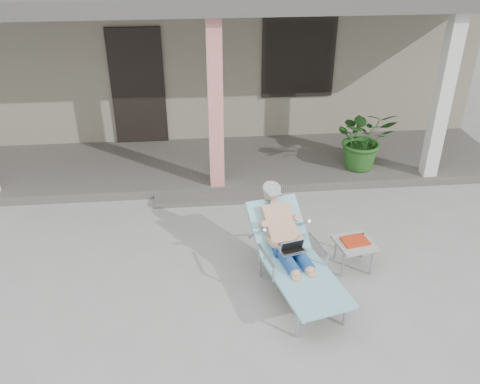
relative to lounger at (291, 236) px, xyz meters
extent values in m
plane|color=#9E9E99|center=(-0.74, 0.23, -0.71)|extent=(60.00, 60.00, 0.00)
cube|color=gray|center=(-0.74, 6.73, 0.79)|extent=(10.00, 5.00, 3.00)
cube|color=black|center=(-2.04, 4.20, 0.49)|extent=(0.95, 0.06, 2.10)
cube|color=black|center=(0.86, 4.20, 0.94)|extent=(1.20, 0.06, 1.30)
cube|color=black|center=(0.86, 4.20, 0.94)|extent=(1.32, 0.05, 1.42)
cube|color=#605B56|center=(-0.74, 3.23, -0.63)|extent=(10.00, 2.00, 0.15)
cube|color=red|center=(-0.74, 2.38, 0.75)|extent=(0.22, 0.22, 2.61)
cube|color=silver|center=(2.76, 2.38, 0.75)|extent=(0.22, 0.22, 2.61)
cube|color=#605B56|center=(-0.74, 2.08, -0.67)|extent=(2.00, 0.30, 0.07)
cylinder|color=#B7B7BC|center=(-0.07, -0.89, -0.54)|extent=(0.04, 0.04, 0.34)
cylinder|color=#B7B7BC|center=(0.48, -0.75, -0.54)|extent=(0.04, 0.04, 0.34)
cylinder|color=#B7B7BC|center=(-0.33, 0.17, -0.54)|extent=(0.04, 0.04, 0.34)
cylinder|color=#B7B7BC|center=(0.22, 0.31, -0.54)|extent=(0.04, 0.04, 0.34)
cube|color=#B7B7BC|center=(0.10, -0.42, -0.35)|extent=(0.83, 1.23, 0.03)
cube|color=#85ACCE|center=(0.10, -0.42, -0.33)|extent=(0.92, 1.28, 0.04)
cube|color=#B7B7BC|center=(-0.09, 0.37, -0.14)|extent=(0.68, 0.65, 0.45)
cube|color=#85ACCE|center=(-0.09, 0.37, -0.11)|extent=(0.79, 0.74, 0.51)
cylinder|color=#A3A3A5|center=(-0.16, 0.63, 0.30)|extent=(0.27, 0.27, 0.12)
cube|color=silver|center=(0.01, -0.04, -0.17)|extent=(0.35, 0.28, 0.22)
cube|color=#A6A6A2|center=(0.87, 0.26, -0.34)|extent=(0.53, 0.53, 0.04)
cylinder|color=#B7B7BC|center=(0.69, 0.07, -0.53)|extent=(0.03, 0.03, 0.35)
cylinder|color=#B7B7BC|center=(1.05, 0.07, -0.53)|extent=(0.03, 0.03, 0.35)
cylinder|color=#B7B7BC|center=(0.69, 0.44, -0.53)|extent=(0.03, 0.03, 0.35)
cylinder|color=#B7B7BC|center=(1.05, 0.44, -0.53)|extent=(0.03, 0.03, 0.35)
cube|color=red|center=(0.87, 0.26, -0.31)|extent=(0.36, 0.29, 0.03)
cube|color=black|center=(0.87, 0.37, -0.32)|extent=(0.32, 0.08, 0.03)
imported|color=#26591E|center=(1.73, 2.74, -0.02)|extent=(1.01, 0.89, 1.06)
camera|label=1|loc=(-1.06, -4.79, 3.33)|focal=38.00mm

